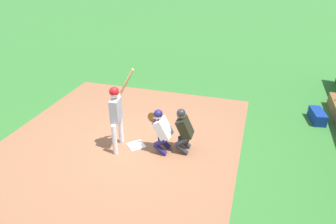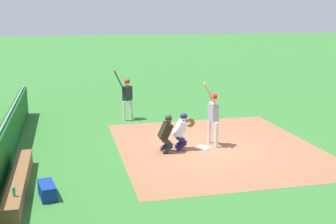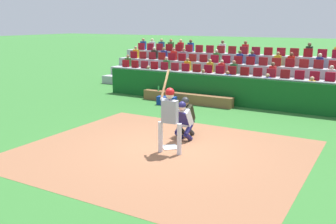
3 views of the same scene
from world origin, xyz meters
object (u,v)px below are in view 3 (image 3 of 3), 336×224
(water_bottle_on_bench, at_px, (159,88))
(home_plate_umpire, at_px, (186,114))
(batter_at_plate, at_px, (170,113))
(dugout_bench, at_px, (187,98))
(equipment_duffel_bag, at_px, (167,101))
(catcher_crouching, at_px, (183,118))
(home_plate_marker, at_px, (170,147))

(water_bottle_on_bench, bearing_deg, home_plate_umpire, 129.95)
(batter_at_plate, xyz_separation_m, water_bottle_on_bench, (4.07, -6.14, -0.60))
(dugout_bench, height_order, equipment_duffel_bag, dugout_bench)
(home_plate_umpire, bearing_deg, equipment_duffel_bag, -52.50)
(catcher_crouching, distance_m, equipment_duffel_bag, 5.29)
(batter_at_plate, xyz_separation_m, catcher_crouching, (0.20, -1.17, -0.45))
(home_plate_umpire, distance_m, water_bottle_on_bench, 5.74)
(home_plate_umpire, height_order, dugout_bench, home_plate_umpire)
(batter_at_plate, xyz_separation_m, equipment_duffel_bag, (3.24, -5.46, -0.97))
(home_plate_marker, relative_size, dugout_bench, 0.10)
(dugout_bench, bearing_deg, equipment_duffel_bag, 49.66)
(home_plate_marker, height_order, batter_at_plate, batter_at_plate)
(batter_at_plate, height_order, water_bottle_on_bench, batter_at_plate)
(home_plate_umpire, distance_m, equipment_duffel_bag, 4.72)
(home_plate_umpire, relative_size, water_bottle_on_bench, 5.69)
(home_plate_marker, distance_m, dugout_bench, 6.25)
(catcher_crouching, relative_size, water_bottle_on_bench, 5.62)
(home_plate_marker, distance_m, catcher_crouching, 1.02)
(catcher_crouching, distance_m, dugout_bench, 5.59)
(batter_at_plate, xyz_separation_m, home_plate_umpire, (0.38, -1.74, -0.46))
(home_plate_umpire, bearing_deg, home_plate_marker, 97.07)
(batter_at_plate, bearing_deg, home_plate_marker, -62.71)
(home_plate_umpire, xyz_separation_m, dugout_bench, (2.25, -4.44, -0.48))
(home_plate_marker, xyz_separation_m, water_bottle_on_bench, (3.85, -5.72, 0.54))
(home_plate_marker, relative_size, water_bottle_on_bench, 1.95)
(home_plate_marker, xyz_separation_m, dugout_bench, (2.41, -5.76, 0.20))
(home_plate_marker, relative_size, catcher_crouching, 0.35)
(home_plate_marker, xyz_separation_m, home_plate_umpire, (0.16, -1.32, 0.68))
(home_plate_umpire, xyz_separation_m, water_bottle_on_bench, (3.69, -4.40, -0.15))
(equipment_duffel_bag, bearing_deg, catcher_crouching, 115.19)
(home_plate_marker, bearing_deg, home_plate_umpire, -82.93)
(batter_at_plate, relative_size, home_plate_umpire, 1.77)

